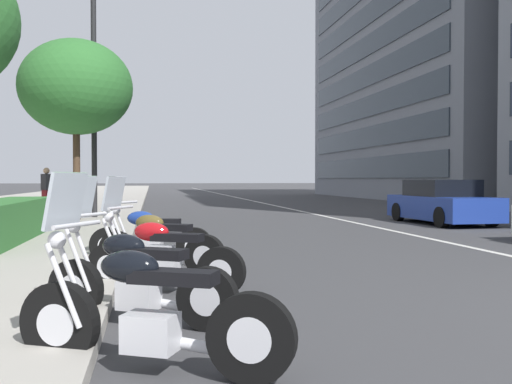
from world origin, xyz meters
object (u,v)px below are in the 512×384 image
Objects in this scene: motorcycle_mid_row at (146,313)px; car_lead_in_lane at (442,203)px; motorcycle_far_end_row at (135,280)px; street_tree_by_lamp_post at (76,88)px; motorcycle_under_tarp at (161,258)px; motorcycle_second_in_row at (148,238)px; street_lamp_with_banners at (103,64)px; pedestrian_on_plaza at (47,190)px; motorcycle_by_sign_pole at (158,247)px.

motorcycle_mid_row reaches higher than car_lead_in_lane.
motorcycle_far_end_row is 13.67m from street_tree_by_lamp_post.
motorcycle_far_end_row is 1.54m from motorcycle_under_tarp.
street_lamp_with_banners is (10.08, 1.53, 4.85)m from motorcycle_second_in_row.
pedestrian_on_plaza is at bearing -60.52° from motorcycle_second_in_row.
motorcycle_by_sign_pole is (4.40, -0.14, -0.03)m from motorcycle_mid_row.
motorcycle_mid_row is 0.23× the size of street_lamp_with_banners.
motorcycle_far_end_row is 17.10m from pedestrian_on_plaza.
motorcycle_far_end_row is 0.43× the size of car_lead_in_lane.
motorcycle_second_in_row reaches higher than car_lead_in_lane.
pedestrian_on_plaza is (15.17, 3.96, 0.58)m from motorcycle_under_tarp.
street_tree_by_lamp_post is (11.42, 2.42, 3.86)m from motorcycle_under_tarp.
motorcycle_far_end_row is 14.59m from car_lead_in_lane.
street_lamp_with_banners is (14.18, 1.42, 4.86)m from motorcycle_far_end_row.
motorcycle_under_tarp is 1.04× the size of motorcycle_by_sign_pole.
motorcycle_under_tarp is (1.52, -0.28, 0.00)m from motorcycle_far_end_row.
pedestrian_on_plaza is at bearing 65.41° from car_lead_in_lane.
street_lamp_with_banners is 1.53× the size of street_tree_by_lamp_post.
street_tree_by_lamp_post reaches higher than motorcycle_mid_row.
pedestrian_on_plaza is at bearing -47.48° from motorcycle_far_end_row.
street_lamp_with_banners is (2.96, 10.74, 4.63)m from car_lead_in_lane.
motorcycle_mid_row is 15.69m from car_lead_in_lane.
motorcycle_under_tarp is 15.69m from pedestrian_on_plaza.
street_tree_by_lamp_post is at bearing 74.59° from pedestrian_on_plaza.
motorcycle_by_sign_pole is (2.91, -0.26, -0.02)m from motorcycle_far_end_row.
street_lamp_with_banners reaches higher than street_tree_by_lamp_post.
street_lamp_with_banners reaches higher than motorcycle_mid_row.
motorcycle_by_sign_pole is 0.91× the size of motorcycle_second_in_row.
street_tree_by_lamp_post reaches higher than motorcycle_second_in_row.
motorcycle_by_sign_pole is 12.29m from car_lead_in_lane.
motorcycle_under_tarp is at bearing 106.42° from motorcycle_second_in_row.
pedestrian_on_plaza reaches higher than motorcycle_far_end_row.
motorcycle_second_in_row is (5.58, 0.01, -0.01)m from motorcycle_mid_row.
street_lamp_with_banners is 1.75m from street_tree_by_lamp_post.
street_lamp_with_banners is (12.66, 1.69, 4.86)m from motorcycle_under_tarp.
street_lamp_with_banners is at bearing -30.23° from street_tree_by_lamp_post.
motorcycle_second_in_row is at bearing -63.87° from motorcycle_mid_row.
motorcycle_second_in_row is 0.37× the size of street_tree_by_lamp_post.
motorcycle_second_in_row reaches higher than motorcycle_under_tarp.
street_tree_by_lamp_post is at bearing -63.01° from motorcycle_second_in_row.
motorcycle_second_in_row is at bearing 68.97° from pedestrian_on_plaza.
motorcycle_far_end_row is 0.33× the size of street_tree_by_lamp_post.
car_lead_in_lane reaches higher than motorcycle_by_sign_pole.
motorcycle_under_tarp is 0.46× the size of car_lead_in_lane.
motorcycle_far_end_row is 15.05m from street_lamp_with_banners.
motorcycle_far_end_row is at bearing -174.29° from street_lamp_with_banners.
motorcycle_second_in_row is (2.58, 0.17, 0.00)m from motorcycle_under_tarp.
motorcycle_by_sign_pole is at bearing 68.19° from pedestrian_on_plaza.
motorcycle_under_tarp is 0.95× the size of motorcycle_second_in_row.
street_tree_by_lamp_post is at bearing -55.07° from motorcycle_mid_row.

